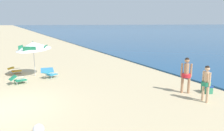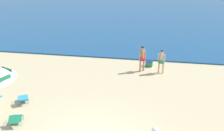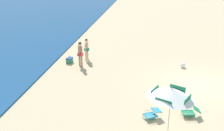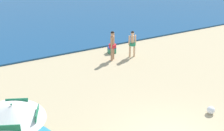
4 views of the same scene
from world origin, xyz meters
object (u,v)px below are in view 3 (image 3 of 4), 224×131
(lounge_chair_beside_umbrella, at_px, (191,111))
(beach_ball, at_px, (183,65))
(person_standing_near_shore, at_px, (87,48))
(person_standing_beside, at_px, (80,52))
(lounge_chair_facing_sea, at_px, (152,113))
(cooler_box, at_px, (69,60))
(beach_umbrella_striped_main, at_px, (171,93))

(lounge_chair_beside_umbrella, height_order, beach_ball, lounge_chair_beside_umbrella)
(person_standing_near_shore, height_order, beach_ball, person_standing_near_shore)
(person_standing_beside, bearing_deg, person_standing_near_shore, -4.40)
(lounge_chair_facing_sea, distance_m, person_standing_beside, 8.20)
(beach_ball, bearing_deg, person_standing_beside, 98.81)
(lounge_chair_facing_sea, distance_m, beach_ball, 7.31)
(person_standing_near_shore, xyz_separation_m, person_standing_beside, (-1.29, 0.10, 0.09))
(person_standing_beside, bearing_deg, lounge_chair_facing_sea, -137.46)
(person_standing_near_shore, relative_size, cooler_box, 2.96)
(person_standing_beside, bearing_deg, lounge_chair_beside_umbrella, -126.12)
(cooler_box, bearing_deg, beach_ball, -85.46)
(person_standing_beside, bearing_deg, beach_ball, -81.19)
(lounge_chair_beside_umbrella, relative_size, person_standing_near_shore, 0.61)
(beach_umbrella_striped_main, relative_size, person_standing_beside, 1.68)
(lounge_chair_beside_umbrella, relative_size, person_standing_beside, 0.55)
(lounge_chair_beside_umbrella, bearing_deg, person_standing_near_shore, 47.53)
(beach_umbrella_striped_main, relative_size, cooler_box, 5.45)
(lounge_chair_facing_sea, height_order, person_standing_near_shore, person_standing_near_shore)
(cooler_box, bearing_deg, lounge_chair_facing_sea, -134.85)
(lounge_chair_facing_sea, distance_m, cooler_box, 9.19)
(beach_umbrella_striped_main, xyz_separation_m, lounge_chair_beside_umbrella, (1.55, -1.11, -1.74))
(beach_umbrella_striped_main, xyz_separation_m, beach_ball, (8.09, -0.82, -1.83))
(lounge_chair_beside_umbrella, bearing_deg, person_standing_beside, 53.88)
(lounge_chair_beside_umbrella, distance_m, person_standing_near_shore, 9.98)
(person_standing_near_shore, bearing_deg, beach_umbrella_striped_main, -143.00)
(lounge_chair_facing_sea, height_order, person_standing_beside, person_standing_beside)
(beach_umbrella_striped_main, bearing_deg, cooler_box, 44.54)
(beach_umbrella_striped_main, relative_size, lounge_chair_facing_sea, 3.03)
(lounge_chair_facing_sea, relative_size, cooler_box, 1.80)
(lounge_chair_facing_sea, height_order, cooler_box, lounge_chair_facing_sea)
(beach_umbrella_striped_main, distance_m, person_standing_beside, 9.48)
(beach_umbrella_striped_main, bearing_deg, beach_ball, -5.80)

